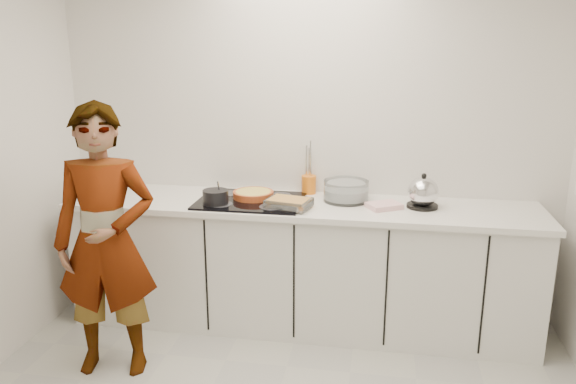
% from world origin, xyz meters
% --- Properties ---
extents(wall_back, '(3.60, 0.00, 2.60)m').
position_xyz_m(wall_back, '(0.00, 1.60, 1.30)').
color(wall_back, silver).
rests_on(wall_back, ground).
extents(base_cabinets, '(3.20, 0.58, 0.87)m').
position_xyz_m(base_cabinets, '(0.00, 1.28, 0.43)').
color(base_cabinets, silver).
rests_on(base_cabinets, floor).
extents(countertop, '(3.24, 0.64, 0.04)m').
position_xyz_m(countertop, '(0.00, 1.28, 0.89)').
color(countertop, white).
rests_on(countertop, base_cabinets).
extents(hob, '(0.72, 0.54, 0.01)m').
position_xyz_m(hob, '(-0.35, 1.26, 0.92)').
color(hob, black).
rests_on(hob, countertop).
extents(tart_dish, '(0.37, 0.37, 0.05)m').
position_xyz_m(tart_dish, '(-0.34, 1.31, 0.95)').
color(tart_dish, '#AB451E').
rests_on(tart_dish, hob).
extents(saucepan, '(0.21, 0.21, 0.16)m').
position_xyz_m(saucepan, '(-0.56, 1.12, 0.97)').
color(saucepan, black).
rests_on(saucepan, hob).
extents(baking_dish, '(0.32, 0.26, 0.05)m').
position_xyz_m(baking_dish, '(-0.06, 1.14, 0.95)').
color(baking_dish, silver).
rests_on(baking_dish, hob).
extents(mixing_bowl, '(0.40, 0.40, 0.14)m').
position_xyz_m(mixing_bowl, '(0.30, 1.39, 0.98)').
color(mixing_bowl, silver).
rests_on(mixing_bowl, countertop).
extents(tea_towel, '(0.26, 0.24, 0.03)m').
position_xyz_m(tea_towel, '(0.56, 1.26, 0.93)').
color(tea_towel, white).
rests_on(tea_towel, countertop).
extents(kettle, '(0.22, 0.22, 0.24)m').
position_xyz_m(kettle, '(0.81, 1.32, 1.01)').
color(kettle, black).
rests_on(kettle, countertop).
extents(utensil_crock, '(0.13, 0.13, 0.13)m').
position_xyz_m(utensil_crock, '(0.02, 1.55, 0.98)').
color(utensil_crock, orange).
rests_on(utensil_crock, countertop).
extents(cook, '(0.67, 0.50, 1.66)m').
position_xyz_m(cook, '(-1.06, 0.53, 0.83)').
color(cook, silver).
rests_on(cook, floor).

